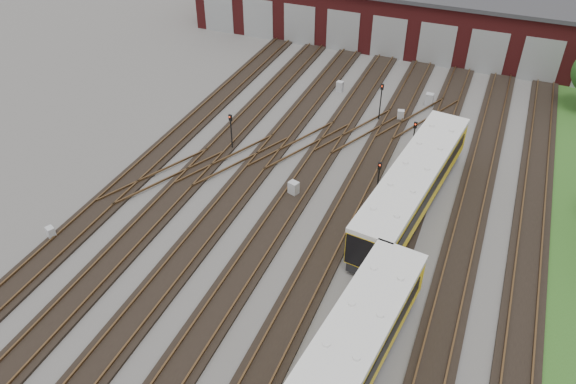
% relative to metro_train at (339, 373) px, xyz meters
% --- Properties ---
extents(ground, '(120.00, 120.00, 0.00)m').
position_rel_metro_train_xyz_m(ground, '(-6.00, 6.71, -2.03)').
color(ground, '#4C4947').
rests_on(ground, ground).
extents(track_network, '(30.40, 70.00, 0.33)m').
position_rel_metro_train_xyz_m(track_network, '(-6.17, 7.30, -1.92)').
color(track_network, black).
rests_on(track_network, ground).
extents(maintenance_shed, '(51.00, 12.50, 6.35)m').
position_rel_metro_train_xyz_m(maintenance_shed, '(-6.01, 46.69, 1.18)').
color(maintenance_shed, '#531415').
rests_on(maintenance_shed, ground).
extents(metro_train, '(4.83, 48.25, 3.31)m').
position_rel_metro_train_xyz_m(metro_train, '(0.00, 0.00, 0.00)').
color(metro_train, black).
rests_on(metro_train, ground).
extents(signal_mast_0, '(0.28, 0.27, 3.17)m').
position_rel_metro_train_xyz_m(signal_mast_0, '(-14.99, 18.26, 0.01)').
color(signal_mast_0, black).
rests_on(signal_mast_0, ground).
extents(signal_mast_1, '(0.27, 0.25, 3.36)m').
position_rel_metro_train_xyz_m(signal_mast_1, '(-5.30, 27.58, 0.11)').
color(signal_mast_1, black).
rests_on(signal_mast_1, ground).
extents(signal_mast_2, '(0.26, 0.24, 2.94)m').
position_rel_metro_train_xyz_m(signal_mast_2, '(-1.43, 23.03, -0.13)').
color(signal_mast_2, black).
rests_on(signal_mast_2, ground).
extents(signal_mast_3, '(0.29, 0.27, 3.43)m').
position_rel_metro_train_xyz_m(signal_mast_3, '(-2.39, 15.83, 0.16)').
color(signal_mast_3, black).
rests_on(signal_mast_3, ground).
extents(relay_cabinet_0, '(0.68, 0.64, 0.90)m').
position_rel_metro_train_xyz_m(relay_cabinet_0, '(-21.00, 4.06, -1.57)').
color(relay_cabinet_0, '#A6A8AB').
rests_on(relay_cabinet_0, ground).
extents(relay_cabinet_1, '(0.67, 0.59, 1.01)m').
position_rel_metro_train_xyz_m(relay_cabinet_1, '(-10.16, 31.38, -1.52)').
color(relay_cabinet_1, '#A6A8AB').
rests_on(relay_cabinet_1, ground).
extents(relay_cabinet_2, '(0.81, 0.74, 1.12)m').
position_rel_metro_train_xyz_m(relay_cabinet_2, '(-8.12, 14.46, -1.46)').
color(relay_cabinet_2, '#A6A8AB').
rests_on(relay_cabinet_2, ground).
extents(relay_cabinet_3, '(0.69, 0.57, 1.14)m').
position_rel_metro_train_xyz_m(relay_cabinet_3, '(-1.76, 31.85, -1.45)').
color(relay_cabinet_3, '#A6A8AB').
rests_on(relay_cabinet_3, ground).
extents(relay_cabinet_4, '(0.66, 0.59, 0.95)m').
position_rel_metro_train_xyz_m(relay_cabinet_4, '(-3.53, 28.14, -1.55)').
color(relay_cabinet_4, '#A6A8AB').
rests_on(relay_cabinet_4, ground).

